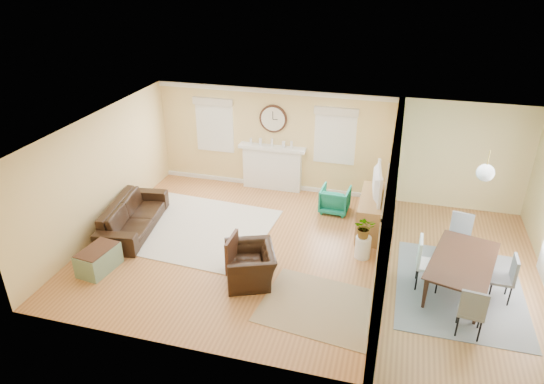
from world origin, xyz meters
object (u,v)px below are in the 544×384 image
Objects in this scene: sofa at (133,216)px; eames_chair at (250,265)px; green_chair at (335,200)px; dining_table at (462,275)px; credenza at (371,213)px.

sofa reaches higher than eames_chair.
sofa is at bearing 29.40° from green_chair.
credenza is at bearing 59.42° from dining_table.
eames_chair is (3.04, -1.09, -0.00)m from sofa.
dining_table is at bearing -44.99° from credenza.
dining_table is (6.81, -0.39, -0.01)m from sofa.
dining_table is (1.77, -1.77, -0.08)m from credenza.
dining_table is (3.77, 0.71, -0.01)m from eames_chair.
eames_chair is 3.18m from credenza.
dining_table is at bearing 141.70° from green_chair.
eames_chair is at bearing -118.61° from sofa.
dining_table is at bearing -102.10° from sofa.
green_chair is at bearing 137.16° from eames_chair.
sofa is 3.24m from eames_chair.
sofa is 2.24× the size of eames_chair.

